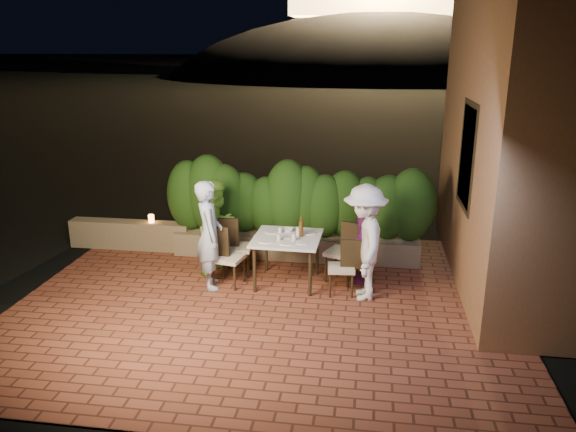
% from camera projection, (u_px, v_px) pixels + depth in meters
% --- Properties ---
extents(ground, '(400.00, 400.00, 0.00)m').
position_uv_depth(ground, '(258.00, 318.00, 7.62)').
color(ground, black).
rests_on(ground, ground).
extents(terrace_floor, '(7.00, 6.00, 0.15)m').
position_uv_depth(terrace_floor, '(265.00, 305.00, 8.11)').
color(terrace_floor, brown).
rests_on(terrace_floor, ground).
extents(building_wall, '(1.60, 5.00, 5.00)m').
position_uv_depth(building_wall, '(522.00, 118.00, 8.27)').
color(building_wall, '#98653C').
rests_on(building_wall, ground).
extents(window_pane, '(0.08, 1.00, 1.40)m').
position_uv_depth(window_pane, '(469.00, 156.00, 8.05)').
color(window_pane, black).
rests_on(window_pane, building_wall).
extents(window_frame, '(0.06, 1.15, 1.55)m').
position_uv_depth(window_frame, '(468.00, 156.00, 8.05)').
color(window_frame, black).
rests_on(window_frame, building_wall).
extents(planter, '(4.20, 0.55, 0.40)m').
position_uv_depth(planter, '(295.00, 246.00, 9.70)').
color(planter, '#776A4C').
rests_on(planter, ground).
extents(hedge, '(4.00, 0.70, 1.10)m').
position_uv_depth(hedge, '(296.00, 204.00, 9.48)').
color(hedge, '#1B3C10').
rests_on(hedge, planter).
extents(parapet, '(2.20, 0.30, 0.50)m').
position_uv_depth(parapet, '(131.00, 235.00, 10.10)').
color(parapet, '#776A4C').
rests_on(parapet, ground).
extents(hill, '(52.00, 40.00, 22.00)m').
position_uv_depth(hill, '(377.00, 112.00, 65.25)').
color(hill, black).
rests_on(hill, ground).
extents(dining_table, '(1.03, 1.03, 0.75)m').
position_uv_depth(dining_table, '(287.00, 260.00, 8.58)').
color(dining_table, white).
rests_on(dining_table, ground).
extents(plate_nw, '(0.24, 0.24, 0.01)m').
position_uv_depth(plate_nw, '(266.00, 241.00, 8.27)').
color(plate_nw, white).
rests_on(plate_nw, dining_table).
extents(plate_sw, '(0.24, 0.24, 0.01)m').
position_uv_depth(plate_sw, '(273.00, 232.00, 8.68)').
color(plate_sw, white).
rests_on(plate_sw, dining_table).
extents(plate_ne, '(0.19, 0.19, 0.01)m').
position_uv_depth(plate_ne, '(301.00, 242.00, 8.22)').
color(plate_ne, white).
rests_on(plate_ne, dining_table).
extents(plate_se, '(0.24, 0.24, 0.01)m').
position_uv_depth(plate_se, '(308.00, 233.00, 8.64)').
color(plate_se, white).
rests_on(plate_se, dining_table).
extents(plate_centre, '(0.20, 0.20, 0.01)m').
position_uv_depth(plate_centre, '(288.00, 237.00, 8.46)').
color(plate_centre, white).
rests_on(plate_centre, dining_table).
extents(plate_front, '(0.22, 0.22, 0.01)m').
position_uv_depth(plate_front, '(287.00, 243.00, 8.19)').
color(plate_front, white).
rests_on(plate_front, dining_table).
extents(glass_nw, '(0.06, 0.06, 0.10)m').
position_uv_depth(glass_nw, '(279.00, 237.00, 8.31)').
color(glass_nw, silver).
rests_on(glass_nw, dining_table).
extents(glass_sw, '(0.06, 0.06, 0.10)m').
position_uv_depth(glass_sw, '(280.00, 230.00, 8.62)').
color(glass_sw, silver).
rests_on(glass_sw, dining_table).
extents(glass_ne, '(0.06, 0.06, 0.11)m').
position_uv_depth(glass_ne, '(294.00, 237.00, 8.30)').
color(glass_ne, silver).
rests_on(glass_ne, dining_table).
extents(glass_se, '(0.07, 0.07, 0.12)m').
position_uv_depth(glass_se, '(298.00, 231.00, 8.55)').
color(glass_se, silver).
rests_on(glass_se, dining_table).
extents(beer_bottle, '(0.06, 0.06, 0.32)m').
position_uv_depth(beer_bottle, '(301.00, 226.00, 8.45)').
color(beer_bottle, '#552E0E').
rests_on(beer_bottle, dining_table).
extents(bowl, '(0.18, 0.18, 0.04)m').
position_uv_depth(bowl, '(288.00, 230.00, 8.73)').
color(bowl, white).
rests_on(bowl, dining_table).
extents(chair_left_front, '(0.50, 0.50, 0.92)m').
position_uv_depth(chair_left_front, '(228.00, 257.00, 8.48)').
color(chair_left_front, black).
rests_on(chair_left_front, ground).
extents(chair_left_back, '(0.46, 0.46, 0.92)m').
position_uv_depth(chair_left_back, '(238.00, 246.00, 8.91)').
color(chair_left_back, black).
rests_on(chair_left_back, ground).
extents(chair_right_front, '(0.42, 0.42, 0.84)m').
position_uv_depth(chair_right_front, '(341.00, 267.00, 8.20)').
color(chair_right_front, black).
rests_on(chair_right_front, ground).
extents(chair_right_back, '(0.58, 0.58, 0.97)m').
position_uv_depth(chair_right_back, '(342.00, 251.00, 8.63)').
color(chair_right_back, black).
rests_on(chair_right_back, ground).
extents(diner_blue, '(0.59, 0.71, 1.65)m').
position_uv_depth(diner_blue, '(209.00, 235.00, 8.33)').
color(diner_blue, '#A8B9D8').
rests_on(diner_blue, ground).
extents(diner_green, '(0.82, 0.90, 1.52)m').
position_uv_depth(diner_green, '(218.00, 227.00, 8.92)').
color(diner_green, '#7EC43D').
rests_on(diner_green, ground).
extents(diner_white, '(0.73, 1.14, 1.68)m').
position_uv_depth(diner_white, '(365.00, 243.00, 7.96)').
color(diner_white, white).
rests_on(diner_white, ground).
extents(diner_purple, '(0.52, 0.94, 1.52)m').
position_uv_depth(diner_purple, '(365.00, 235.00, 8.51)').
color(diner_purple, '#6F2569').
rests_on(diner_purple, ground).
extents(parapet_lamp, '(0.10, 0.10, 0.14)m').
position_uv_depth(parapet_lamp, '(151.00, 219.00, 9.95)').
color(parapet_lamp, orange).
rests_on(parapet_lamp, parapet).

